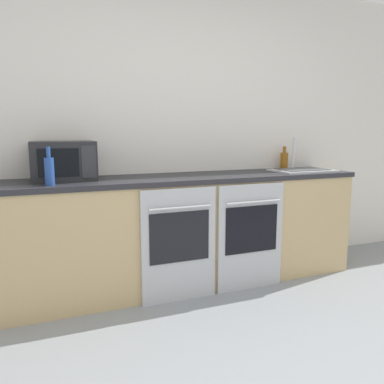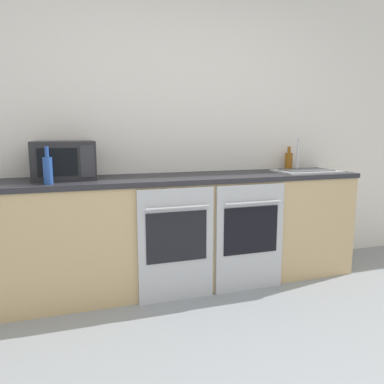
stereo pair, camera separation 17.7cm
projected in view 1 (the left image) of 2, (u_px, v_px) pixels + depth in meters
wall_back at (170, 129)px, 3.30m from camera, size 10.00×0.06×2.60m
counter_back at (183, 230)px, 3.14m from camera, size 3.06×0.60×0.92m
oven_left at (179, 245)px, 2.81m from camera, size 0.58×0.06×0.87m
oven_right at (251, 236)px, 3.03m from camera, size 0.58×0.06×0.87m
microwave at (64, 161)px, 2.78m from camera, size 0.46×0.36×0.29m
bottle_blue at (49, 170)px, 2.50m from camera, size 0.06×0.06×0.26m
bottle_amber at (284, 160)px, 3.65m from camera, size 0.07×0.07×0.22m
sink at (302, 169)px, 3.43m from camera, size 0.54×0.37×0.30m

